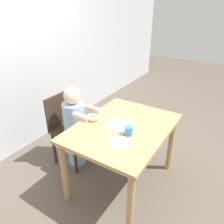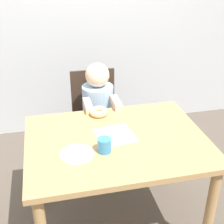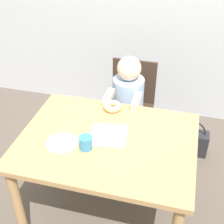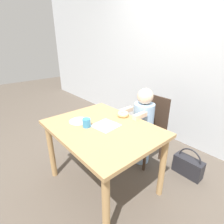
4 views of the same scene
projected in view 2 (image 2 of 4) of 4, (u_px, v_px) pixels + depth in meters
name	position (u px, v px, depth m)	size (l,w,h in m)	color
ground_plane	(116.00, 223.00, 2.21)	(12.00, 12.00, 0.00)	brown
wall_back	(80.00, 7.00, 2.90)	(8.00, 0.05, 2.50)	silver
dining_table	(117.00, 153.00, 1.93)	(1.09, 0.83, 0.71)	tan
chair	(96.00, 120.00, 2.64)	(0.37, 0.40, 0.84)	#38281E
child_figure	(98.00, 121.00, 2.52)	(0.26, 0.41, 0.98)	#99BCE0
donut	(99.00, 112.00, 2.14)	(0.13, 0.13, 0.05)	#DBB270
napkin	(116.00, 135.00, 1.92)	(0.25, 0.25, 0.00)	white
handbag	(150.00, 138.00, 2.99)	(0.33, 0.13, 0.35)	#232328
cup	(104.00, 145.00, 1.75)	(0.08, 0.08, 0.08)	teal
plate	(77.00, 154.00, 1.74)	(0.19, 0.19, 0.01)	white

